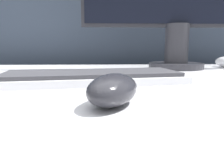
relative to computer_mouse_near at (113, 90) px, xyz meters
name	(u,v)px	position (x,y,z in m)	size (l,w,h in m)	color
partition_panel	(115,82)	(0.04, 0.82, -0.12)	(5.00, 0.03, 1.21)	#333D4C
computer_mouse_near	(113,90)	(0.00, 0.00, 0.00)	(0.10, 0.12, 0.04)	#232328
keyboard	(92,77)	(-0.04, 0.19, -0.01)	(0.41, 0.21, 0.02)	silver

